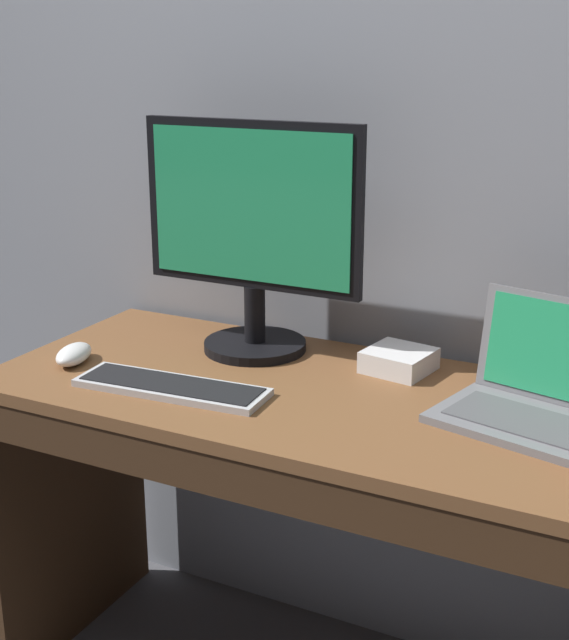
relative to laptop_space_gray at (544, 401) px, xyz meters
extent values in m
cube|color=gray|center=(-0.41, 0.30, 0.54)|extent=(3.63, 0.04, 2.74)
cube|color=brown|center=(-0.41, -0.04, -0.06)|extent=(1.44, 0.60, 0.03)
cube|color=#3D2716|center=(-1.11, -0.04, -0.45)|extent=(0.03, 0.56, 0.76)
cube|color=#3D2716|center=(-0.41, -0.33, -0.11)|extent=(1.38, 0.02, 0.08)
cube|color=slate|center=(-0.01, -0.04, -0.04)|extent=(0.39, 0.29, 0.02)
cube|color=#505054|center=(-0.01, -0.05, -0.03)|extent=(0.32, 0.20, 0.00)
cube|color=slate|center=(0.02, 0.08, 0.07)|extent=(0.35, 0.12, 0.21)
cube|color=#23935B|center=(0.02, 0.08, 0.07)|extent=(0.31, 0.10, 0.18)
cylinder|color=black|center=(-0.67, 0.12, -0.03)|extent=(0.24, 0.24, 0.02)
cylinder|color=black|center=(-0.67, 0.12, 0.04)|extent=(0.05, 0.05, 0.13)
cube|color=black|center=(-0.67, 0.11, 0.29)|extent=(0.52, 0.02, 0.37)
cube|color=#23935B|center=(-0.67, 0.10, 0.29)|extent=(0.48, 0.00, 0.33)
cube|color=#BCBCC1|center=(-0.71, -0.18, -0.04)|extent=(0.41, 0.15, 0.01)
cube|color=black|center=(-0.71, -0.18, -0.03)|extent=(0.39, 0.12, 0.00)
ellipsoid|color=white|center=(-0.99, -0.14, -0.02)|extent=(0.10, 0.13, 0.04)
cube|color=silver|center=(-0.33, 0.14, -0.02)|extent=(0.15, 0.15, 0.05)
camera|label=1|loc=(0.25, -1.56, 0.63)|focal=49.49mm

